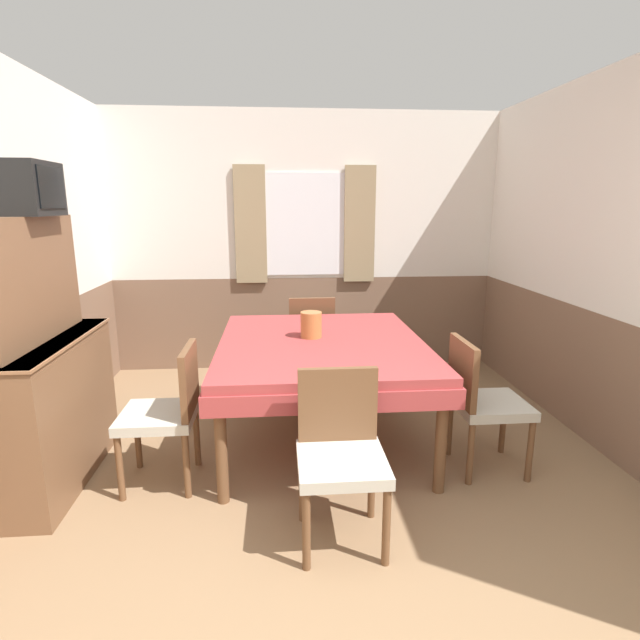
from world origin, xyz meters
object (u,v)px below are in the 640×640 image
object	(u,v)px
dining_table	(321,354)
chair_head_near	(340,449)
vase	(311,325)
chair_right_near	(481,399)
chair_left_near	(168,409)
tv	(26,189)
chair_head_window	(311,335)
sideboard	(40,376)

from	to	relation	value
dining_table	chair_head_near	bearing A→B (deg)	-90.00
vase	chair_right_near	bearing A→B (deg)	-31.10
vase	chair_left_near	bearing A→B (deg)	-145.33
chair_right_near	tv	xyz separation A→B (m)	(-2.71, 0.18, 1.30)
chair_head_near	tv	bearing A→B (deg)	-24.19
chair_head_window	chair_left_near	size ratio (longest dim) A/B	1.00
chair_left_near	chair_head_near	bearing A→B (deg)	-121.14
dining_table	tv	bearing A→B (deg)	-168.45
dining_table	chair_head_window	world-z (taller)	chair_head_window
chair_right_near	chair_head_near	size ratio (longest dim) A/B	1.00
dining_table	vase	world-z (taller)	vase
chair_right_near	chair_head_window	size ratio (longest dim) A/B	1.00
chair_head_window	sideboard	distance (m)	2.36
chair_head_window	dining_table	bearing A→B (deg)	-90.00
chair_head_near	vase	world-z (taller)	vase
chair_head_window	tv	world-z (taller)	tv
chair_head_near	chair_left_near	distance (m)	1.15
tv	vase	distance (m)	1.96
chair_head_near	vase	size ratio (longest dim) A/B	4.62
dining_table	chair_right_near	xyz separation A→B (m)	(0.98, -0.54, -0.16)
dining_table	sideboard	bearing A→B (deg)	-165.46
tv	vase	xyz separation A→B (m)	(1.66, 0.45, -0.94)
chair_head_window	tv	size ratio (longest dim) A/B	2.15
chair_left_near	sideboard	world-z (taller)	sideboard
chair_head_window	tv	xyz separation A→B (m)	(-1.73, -1.48, 1.30)
chair_right_near	chair_head_window	bearing A→B (deg)	-149.53
sideboard	chair_head_window	bearing A→B (deg)	42.21
dining_table	tv	distance (m)	2.10
chair_left_near	tv	xyz separation A→B (m)	(-0.75, 0.18, 1.30)
vase	chair_head_near	bearing A→B (deg)	-86.87
dining_table	chair_head_window	size ratio (longest dim) A/B	2.04
chair_right_near	tv	bearing A→B (deg)	-93.88
chair_right_near	chair_head_window	world-z (taller)	same
sideboard	chair_left_near	bearing A→B (deg)	-6.35
dining_table	chair_head_window	distance (m)	1.14
tv	chair_head_near	bearing A→B (deg)	-24.19
dining_table	chair_left_near	distance (m)	1.13
sideboard	vase	bearing A→B (deg)	18.06
dining_table	chair_head_window	bearing A→B (deg)	90.00
dining_table	chair_head_window	xyz separation A→B (m)	(-0.00, 1.13, -0.16)
dining_table	chair_head_near	size ratio (longest dim) A/B	2.04
dining_table	chair_right_near	bearing A→B (deg)	-28.71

